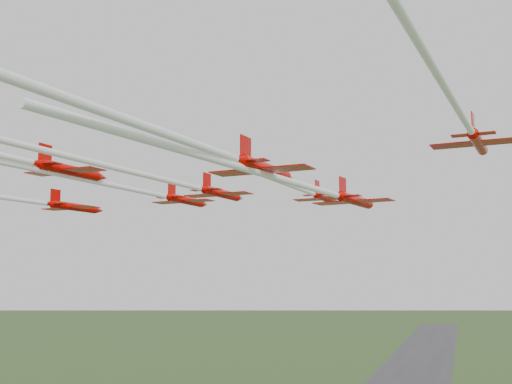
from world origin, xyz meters
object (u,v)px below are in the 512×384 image
(jet_lead, at_px, (304,190))
(jet_row4_right, at_px, (174,137))
(jet_row2_right, at_px, (310,187))
(jet_row3_right, at_px, (455,103))
(jet_row3_mid, at_px, (133,172))
(jet_row2_left, at_px, (118,186))

(jet_lead, relative_size, jet_row4_right, 0.76)
(jet_row2_right, relative_size, jet_row3_right, 0.97)
(jet_lead, xyz_separation_m, jet_row2_right, (5.69, -20.75, -2.75))
(jet_lead, distance_m, jet_row4_right, 44.78)
(jet_row2_right, relative_size, jet_row4_right, 0.90)
(jet_row3_mid, xyz_separation_m, jet_row4_right, (10.04, -12.48, 0.01))
(jet_row3_mid, distance_m, jet_row3_right, 29.77)
(jet_row2_left, xyz_separation_m, jet_row3_mid, (9.40, -13.55, -0.95))
(jet_row2_right, height_order, jet_row3_mid, jet_row3_mid)
(jet_row2_left, height_order, jet_row3_mid, jet_row2_left)
(jet_row4_right, bearing_deg, jet_lead, 99.99)
(jet_lead, distance_m, jet_row3_mid, 33.44)
(jet_row2_left, height_order, jet_row4_right, jet_row2_left)
(jet_row2_right, xyz_separation_m, jet_row3_right, (14.67, -17.52, 3.06))
(jet_row3_mid, distance_m, jet_row4_right, 16.02)
(jet_lead, distance_m, jet_row2_left, 26.02)
(jet_row2_right, distance_m, jet_row3_right, 23.05)
(jet_row4_right, bearing_deg, jet_row3_mid, 137.04)
(jet_row2_left, relative_size, jet_row3_mid, 0.97)
(jet_lead, relative_size, jet_row2_left, 0.78)
(jet_row2_left, xyz_separation_m, jet_row4_right, (19.44, -26.04, -0.94))
(jet_row2_left, bearing_deg, jet_row4_right, -45.59)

